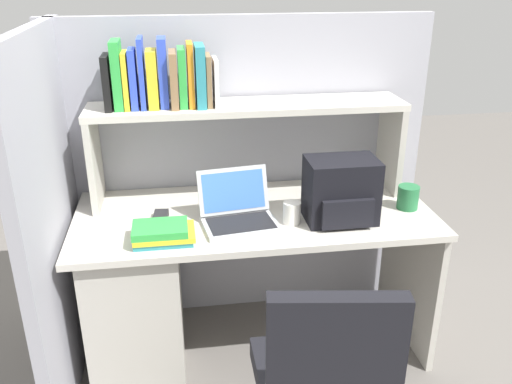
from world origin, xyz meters
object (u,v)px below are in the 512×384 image
paper_cup (292,213)px  computer_mouse (161,217)px  laptop (238,212)px  snack_canister (408,197)px  backpack (341,191)px

paper_cup → computer_mouse: bearing=168.8°
laptop → snack_canister: laptop is taller
computer_mouse → paper_cup: paper_cup is taller
laptop → snack_canister: size_ratio=3.19×
paper_cup → snack_canister: bearing=7.3°
backpack → computer_mouse: size_ratio=2.88×
snack_canister → laptop: bearing=-177.8°
laptop → backpack: (0.44, -0.04, 0.08)m
computer_mouse → paper_cup: bearing=-5.0°
snack_canister → backpack: bearing=-168.2°
laptop → backpack: 0.45m
laptop → snack_canister: (0.78, 0.03, 0.00)m
laptop → computer_mouse: bearing=168.1°
computer_mouse → paper_cup: (0.56, -0.11, 0.03)m
backpack → paper_cup: bearing=179.9°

